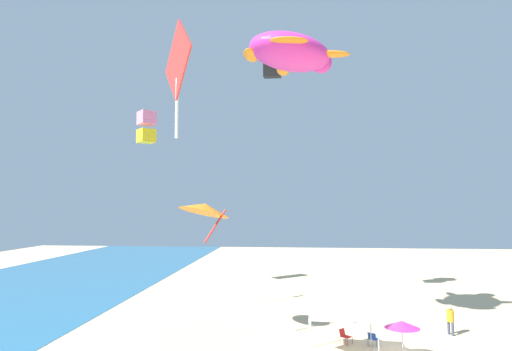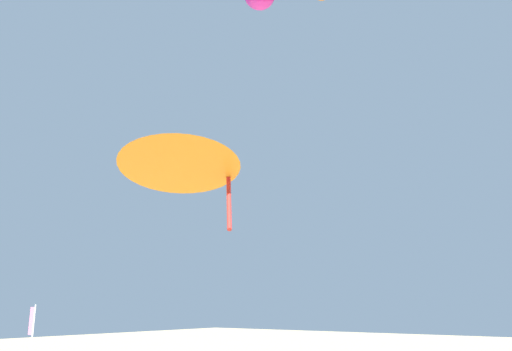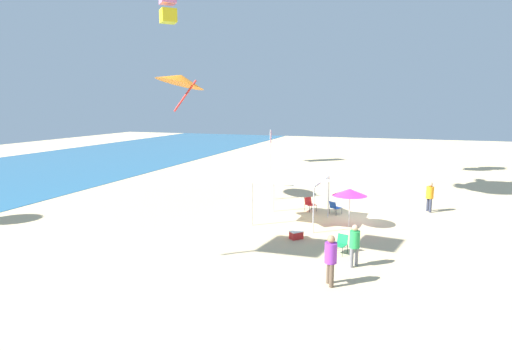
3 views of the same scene
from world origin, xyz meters
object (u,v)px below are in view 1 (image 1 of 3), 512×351
Objects in this scene: canopy_tent at (342,310)px; kite_turtle_magenta at (292,53)px; folding_chair_near_cooler at (345,335)px; beach_umbrella at (402,324)px; banner_flag at (261,272)px; person_near_umbrella at (450,318)px; kite_box_pink at (147,127)px; folding_chair_facing_ocean at (373,338)px; kite_diamond_red at (178,64)px; kite_box_yellow at (272,59)px; kite_delta_orange at (205,208)px.

canopy_tent is 0.49× the size of kite_turtle_magenta.
folding_chair_near_cooler is at bearing -49.32° from kite_turtle_magenta.
banner_flag is at bearing 33.40° from beach_umbrella.
kite_box_pink is at bearing -137.84° from person_near_umbrella.
kite_box_pink is (12.84, 14.28, -2.06)m from kite_turtle_magenta.
kite_diamond_red is at bearing 89.85° from folding_chair_facing_ocean.
kite_box_pink is (12.88, 17.34, 15.63)m from folding_chair_near_cooler.
kite_turtle_magenta is at bearing -102.19° from person_near_umbrella.
folding_chair_facing_ocean is (2.27, 1.12, -1.43)m from beach_umbrella.
kite_turtle_magenta is (13.74, -3.61, 5.52)m from kite_diamond_red.
beach_umbrella is at bearing 124.07° from kite_box_yellow.
canopy_tent is 21.81m from kite_box_yellow.
beach_umbrella is 15.57m from banner_flag.
kite_box_pink reaches higher than kite_diamond_red.
beach_umbrella is 6.52m from person_near_umbrella.
kite_box_pink is at bearing 52.24° from beach_umbrella.
kite_box_yellow is (22.08, -1.97, 8.28)m from kite_diamond_red.
kite_box_yellow reaches higher than kite_delta_orange.
banner_flag is at bearing -146.47° from person_near_umbrella.
banner_flag is at bearing 22.41° from canopy_tent.
person_near_umbrella is 30.56m from kite_box_pink.
kite_turtle_magenta is at bearing -164.92° from banner_flag.
banner_flag is 18.85m from kite_turtle_magenta.
kite_box_yellow is 14.25m from kite_box_pink.
kite_turtle_magenta is (-8.34, -1.65, -2.76)m from kite_box_yellow.
kite_turtle_magenta is at bearing 43.53° from canopy_tent.
beach_umbrella reaches higher than folding_chair_facing_ocean.
kite_turtle_magenta reaches higher than canopy_tent.
folding_chair_near_cooler is 11.54m from kite_delta_orange.
kite_diamond_red is at bearing -64.93° from person_near_umbrella.
kite_delta_orange is at bearing 74.67° from canopy_tent.
kite_box_yellow is (-1.94, -1.12, 18.32)m from banner_flag.
folding_chair_facing_ocean is 19.85m from kite_diamond_red.
folding_chair_near_cooler is at bearing -9.82° from canopy_tent.
person_near_umbrella is at bearing 152.25° from kite_box_yellow.
folding_chair_near_cooler is (0.40, 1.61, 0.00)m from folding_chair_facing_ocean.
folding_chair_facing_ocean is at bearing -88.75° from person_near_umbrella.
banner_flag is (10.71, 7.45, 2.13)m from folding_chair_facing_ocean.
canopy_tent is 1.10× the size of kite_box_yellow.
beach_umbrella is 17.47m from kite_turtle_magenta.
kite_box_pink reaches higher than folding_chair_facing_ocean.
beach_umbrella is (0.02, -3.20, -0.72)m from canopy_tent.
kite_diamond_red is at bearing 139.54° from beach_umbrella.
folding_chair_near_cooler is 17.95m from kite_turtle_magenta.
person_near_umbrella reaches higher than folding_chair_near_cooler.
banner_flag is 1.28× the size of kite_box_yellow.
kite_box_pink is (4.51, 12.63, -4.82)m from kite_box_yellow.
kite_delta_orange is at bearing -101.34° from kite_box_pink.
kite_box_yellow is at bearing -149.98° from banner_flag.
banner_flag is (10.31, 5.83, 2.13)m from folding_chair_near_cooler.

